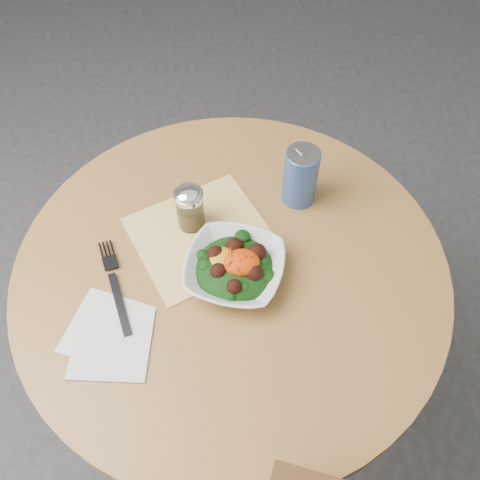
{
  "coord_description": "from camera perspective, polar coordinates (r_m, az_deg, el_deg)",
  "views": [
    {
      "loc": [
        -0.06,
        -0.6,
        1.68
      ],
      "look_at": [
        0.02,
        0.02,
        0.81
      ],
      "focal_mm": 40.0,
      "sensor_mm": 36.0,
      "label": 1
    }
  ],
  "objects": [
    {
      "name": "salad_bowl",
      "position": [
        1.07,
        -0.58,
        -2.97
      ],
      "size": [
        0.25,
        0.25,
        0.07
      ],
      "color": "silver",
      "rests_on": "table"
    },
    {
      "name": "fork",
      "position": [
        1.1,
        -13.22,
        -4.45
      ],
      "size": [
        0.07,
        0.23,
        0.0
      ],
      "color": "black",
      "rests_on": "table"
    },
    {
      "name": "beverage_can",
      "position": [
        1.17,
        6.48,
        6.78
      ],
      "size": [
        0.07,
        0.07,
        0.14
      ],
      "color": "navy",
      "rests_on": "table"
    },
    {
      "name": "cloth_napkin",
      "position": [
        1.15,
        -4.11,
        0.49
      ],
      "size": [
        0.35,
        0.34,
        0.0
      ],
      "primitive_type": "cube",
      "rotation": [
        0.0,
        0.0,
        0.38
      ],
      "color": "#F49E0C",
      "rests_on": "table"
    },
    {
      "name": "spice_shaker",
      "position": [
        1.13,
        -5.35,
        3.44
      ],
      "size": [
        0.06,
        0.06,
        0.11
      ],
      "color": "silver",
      "rests_on": "table"
    },
    {
      "name": "ground",
      "position": [
        1.78,
        -0.63,
        -15.89
      ],
      "size": [
        6.0,
        6.0,
        0.0
      ],
      "primitive_type": "plane",
      "color": "#2E2E30",
      "rests_on": "ground"
    },
    {
      "name": "paper_napkins",
      "position": [
        1.05,
        -13.75,
        -9.96
      ],
      "size": [
        0.19,
        0.21,
        0.0
      ],
      "color": "silver",
      "rests_on": "table"
    },
    {
      "name": "table",
      "position": [
        1.28,
        -0.85,
        -7.54
      ],
      "size": [
        0.9,
        0.9,
        0.75
      ],
      "color": "black",
      "rests_on": "ground"
    }
  ]
}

